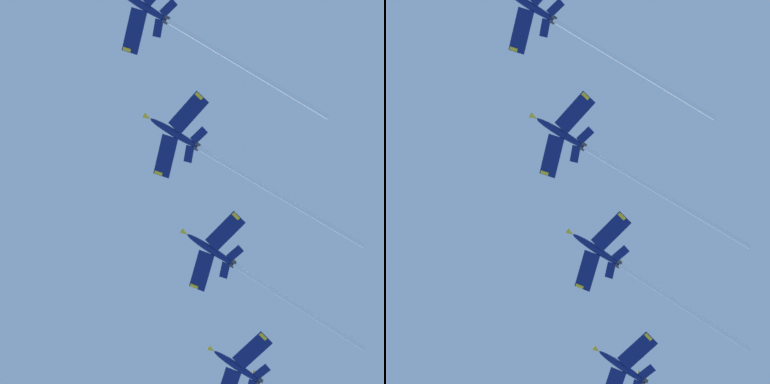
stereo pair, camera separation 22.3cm
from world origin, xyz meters
TOP-DOWN VIEW (x-y plane):
  - jet_lead at (24.38, 28.29)m, footprint 34.93×39.06m
  - jet_second at (21.84, 54.90)m, footprint 36.58×39.63m
  - jet_third at (18.47, 78.90)m, footprint 31.51×34.26m
  - jet_fourth at (13.21, 102.58)m, footprint 30.80×33.57m

SIDE VIEW (x-z plane):
  - jet_fourth at x=13.21m, z-range 104.55..118.98m
  - jet_third at x=18.47m, z-range 109.54..125.24m
  - jet_second at x=21.84m, z-range 113.29..130.26m
  - jet_lead at x=24.38m, z-range 118.52..135.63m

